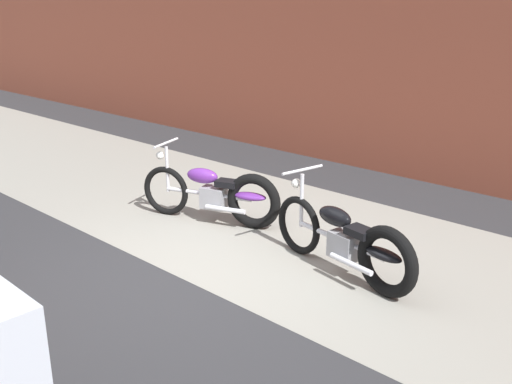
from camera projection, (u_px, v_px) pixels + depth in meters
name	position (u px, v px, depth m)	size (l,w,h in m)	color
ground_plane	(179.00, 278.00, 6.07)	(80.00, 80.00, 0.00)	#2D2D30
sidewalk_slab	(286.00, 232.00, 7.29)	(36.00, 3.50, 0.01)	gray
motorcycle_purple	(219.00, 194.00, 7.47)	(1.92, 0.89, 1.03)	black
motorcycle_black	(350.00, 243.00, 5.95)	(1.99, 0.67, 1.03)	black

